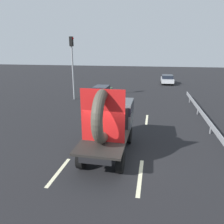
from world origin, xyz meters
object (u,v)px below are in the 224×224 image
at_px(flatbed_truck, 110,119).
at_px(traffic_light, 72,60).
at_px(distant_sedan, 101,92).
at_px(oncoming_car, 167,79).

distance_m(flatbed_truck, traffic_light, 12.28).
height_order(distant_sedan, oncoming_car, oncoming_car).
bearing_deg(flatbed_truck, traffic_light, 120.03).
height_order(distant_sedan, traffic_light, traffic_light).
height_order(flatbed_truck, oncoming_car, flatbed_truck).
bearing_deg(traffic_light, flatbed_truck, -59.97).
xyz_separation_m(flatbed_truck, traffic_light, (-6.03, 10.42, 2.40)).
height_order(flatbed_truck, traffic_light, traffic_light).
bearing_deg(flatbed_truck, oncoming_car, 79.94).
bearing_deg(traffic_light, oncoming_car, 51.33).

